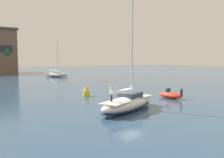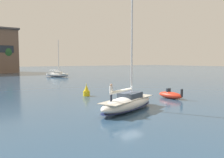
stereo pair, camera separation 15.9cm
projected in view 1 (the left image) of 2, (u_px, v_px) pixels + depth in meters
The scene contains 6 objects.
ground_plane at pixel (128, 110), 22.36m from camera, with size 400.00×400.00×0.00m, color #2D4C6B.
tree_shore_left at pixel (6, 52), 92.50m from camera, with size 6.19×6.19×12.75m.
sailboat_main at pixel (128, 102), 22.31m from camera, with size 8.97×5.49×11.95m.
sailboat_moored_mid_channel at pixel (56, 74), 69.63m from camera, with size 6.77×8.45×11.78m.
motor_tender at pixel (170, 95), 29.56m from camera, with size 1.74×3.81×1.42m.
channel_buoy at pixel (86, 91), 31.48m from camera, with size 0.97×0.97×1.77m.
Camera 1 is at (-13.53, -17.46, 5.01)m, focal length 35.00 mm.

